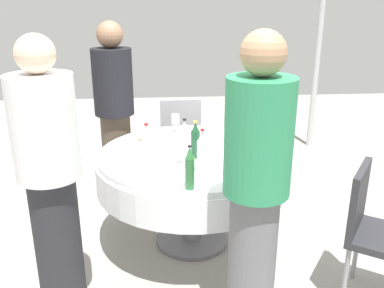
{
  "coord_description": "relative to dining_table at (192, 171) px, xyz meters",
  "views": [
    {
      "loc": [
        -0.23,
        -2.82,
        1.8
      ],
      "look_at": [
        0.0,
        0.0,
        0.8
      ],
      "focal_mm": 39.01,
      "sensor_mm": 36.0,
      "label": 1
    }
  ],
  "objects": [
    {
      "name": "tent_pole_main",
      "position": [
        1.69,
        2.11,
        0.66
      ],
      "size": [
        0.07,
        0.07,
        2.5
      ],
      "primitive_type": "cylinder",
      "color": "#B2B5B7",
      "rests_on": "ground_plane"
    },
    {
      "name": "person_north",
      "position": [
        -0.62,
        0.74,
        0.26
      ],
      "size": [
        0.34,
        0.34,
        1.63
      ],
      "rotation": [
        0.0,
        0.0,
        0.7
      ],
      "color": "#4C3F33",
      "rests_on": "ground_plane"
    },
    {
      "name": "bottle_clear_south",
      "position": [
        -0.05,
        -0.01,
        0.27
      ],
      "size": [
        0.06,
        0.06,
        0.26
      ],
      "color": "silver",
      "rests_on": "dining_table"
    },
    {
      "name": "bottle_clear_far",
      "position": [
        -0.32,
        -0.06,
        0.26
      ],
      "size": [
        0.06,
        0.06,
        0.24
      ],
      "color": "silver",
      "rests_on": "dining_table"
    },
    {
      "name": "plate_outer",
      "position": [
        0.49,
        0.15,
        0.16
      ],
      "size": [
        0.25,
        0.25,
        0.04
      ],
      "color": "white",
      "rests_on": "dining_table"
    },
    {
      "name": "bottle_clear_north",
      "position": [
        0.03,
        -0.37,
        0.28
      ],
      "size": [
        0.07,
        0.07,
        0.29
      ],
      "color": "silver",
      "rests_on": "dining_table"
    },
    {
      "name": "chair_east",
      "position": [
        1.03,
        -0.74,
        -0.07
      ],
      "size": [
        0.56,
        0.56,
        0.87
      ],
      "rotation": [
        0.0,
        0.0,
        4.09
      ],
      "color": "#2D2D33",
      "rests_on": "ground_plane"
    },
    {
      "name": "spoon_north",
      "position": [
        0.18,
        0.47,
        0.15
      ],
      "size": [
        0.05,
        0.18,
        0.0
      ],
      "primitive_type": "cube",
      "rotation": [
        0.0,
        0.0,
        1.79
      ],
      "color": "silver",
      "rests_on": "dining_table"
    },
    {
      "name": "folded_napkin",
      "position": [
        -0.05,
        0.32,
        0.16
      ],
      "size": [
        0.22,
        0.22,
        0.02
      ],
      "primitive_type": "cube",
      "rotation": [
        0.0,
        0.0,
        0.48
      ],
      "color": "white",
      "rests_on": "dining_table"
    },
    {
      "name": "plate_mid",
      "position": [
        0.24,
        -0.33,
        0.16
      ],
      "size": [
        0.21,
        0.21,
        0.02
      ],
      "color": "white",
      "rests_on": "dining_table"
    },
    {
      "name": "ground_plane",
      "position": [
        0.0,
        0.0,
        -0.59
      ],
      "size": [
        10.0,
        10.0,
        0.0
      ],
      "primitive_type": "plane",
      "color": "gray"
    },
    {
      "name": "wine_glass_far",
      "position": [
        -0.09,
        -0.21,
        0.25
      ],
      "size": [
        0.06,
        0.06,
        0.15
      ],
      "color": "white",
      "rests_on": "dining_table"
    },
    {
      "name": "wine_glass_near",
      "position": [
        -0.01,
        0.09,
        0.25
      ],
      "size": [
        0.07,
        0.07,
        0.15
      ],
      "color": "white",
      "rests_on": "dining_table"
    },
    {
      "name": "dining_table",
      "position": [
        0.0,
        0.0,
        0.0
      ],
      "size": [
        1.39,
        1.39,
        0.74
      ],
      "color": "white",
      "rests_on": "ground_plane"
    },
    {
      "name": "person_front",
      "position": [
        -0.82,
        -0.72,
        0.27
      ],
      "size": [
        0.34,
        0.34,
        1.64
      ],
      "rotation": [
        0.0,
        0.0,
        2.29
      ],
      "color": "#26262B",
      "rests_on": "ground_plane"
    },
    {
      "name": "chair_near",
      "position": [
        -0.02,
        1.22,
        -0.07
      ],
      "size": [
        0.41,
        0.41,
        0.87
      ],
      "rotation": [
        0.0,
        0.0,
        0.02
      ],
      "color": "#99999E",
      "rests_on": "ground_plane"
    },
    {
      "name": "plate_right",
      "position": [
        0.19,
        0.2,
        0.16
      ],
      "size": [
        0.21,
        0.21,
        0.02
      ],
      "color": "white",
      "rests_on": "dining_table"
    },
    {
      "name": "person_south",
      "position": [
        0.25,
        -0.93,
        0.29
      ],
      "size": [
        0.34,
        0.34,
        1.67
      ],
      "rotation": [
        0.0,
        0.0,
        3.41
      ],
      "color": "slate",
      "rests_on": "ground_plane"
    },
    {
      "name": "bottle_green_front",
      "position": [
        -0.06,
        -0.61,
        0.27
      ],
      "size": [
        0.06,
        0.06,
        0.27
      ],
      "color": "#2D6B38",
      "rests_on": "dining_table"
    },
    {
      "name": "wine_glass_rear",
      "position": [
        -0.1,
        0.48,
        0.26
      ],
      "size": [
        0.06,
        0.06,
        0.16
      ],
      "color": "white",
      "rests_on": "dining_table"
    },
    {
      "name": "plate_west",
      "position": [
        -0.35,
        0.27,
        0.16
      ],
      "size": [
        0.21,
        0.21,
        0.04
      ],
      "color": "white",
      "rests_on": "dining_table"
    },
    {
      "name": "bottle_clear_rear",
      "position": [
        0.3,
        -0.15,
        0.27
      ],
      "size": [
        0.07,
        0.07,
        0.25
      ],
      "color": "silver",
      "rests_on": "dining_table"
    },
    {
      "name": "fork_front",
      "position": [
        -0.17,
        -0.5,
        0.15
      ],
      "size": [
        0.1,
        0.17,
        0.0
      ],
      "primitive_type": "cube",
      "rotation": [
        0.0,
        0.0,
        2.04
      ],
      "color": "silver",
      "rests_on": "dining_table"
    },
    {
      "name": "bottle_dark_green_near",
      "position": [
        0.02,
        -0.1,
        0.27
      ],
      "size": [
        0.06,
        0.06,
        0.27
      ],
      "color": "#194728",
      "rests_on": "dining_table"
    }
  ]
}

